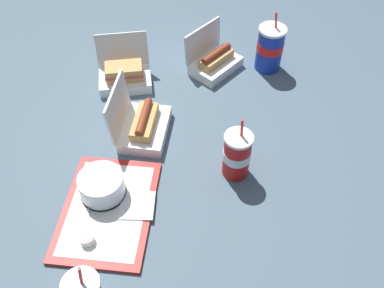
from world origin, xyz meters
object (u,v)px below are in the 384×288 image
Objects in this scene: food_tray at (108,210)px; clamshell_hotdog_right at (142,124)px; clamshell_sandwich_center at (125,74)px; soda_cup_right at (237,155)px; clamshell_hotdog_back at (214,61)px; ketchup_cup at (87,239)px; soda_cup_back at (270,48)px; cake_container at (102,186)px; plastic_fork at (86,225)px.

clamshell_hotdog_right is (0.31, -0.08, 0.04)m from food_tray.
soda_cup_right reaches higher than clamshell_sandwich_center.
clamshell_hotdog_right is at bearing 61.19° from soda_cup_right.
clamshell_hotdog_back reaches higher than food_tray.
clamshell_sandwich_center and clamshell_hotdog_back have the same top height.
food_tray is at bearing -20.92° from ketchup_cup.
clamshell_hotdog_right is at bearing -14.11° from food_tray.
clamshell_sandwich_center is 0.56m from soda_cup_back.
clamshell_hotdog_back is (0.60, -0.35, -0.01)m from cake_container.
clamshell_hotdog_back reaches higher than cake_container.
food_tray is 0.42m from soda_cup_right.
clamshell_hotdog_back is (0.09, -0.34, -0.00)m from clamshell_sandwich_center.
food_tray is at bearing -161.80° from cake_container.
ketchup_cup is 0.05m from plastic_fork.
clamshell_hotdog_back is at bearing -26.17° from ketchup_cup.
clamshell_sandwich_center is (0.51, -0.01, -0.00)m from cake_container.
food_tray is at bearing 153.02° from clamshell_hotdog_back.
soda_cup_right is (0.15, -0.38, 0.08)m from food_tray.
soda_cup_back is (0.67, -0.54, 0.09)m from food_tray.
cake_container is at bearing -21.71° from plastic_fork.
cake_container is at bearing 149.60° from clamshell_hotdog_back.
soda_cup_right is (-0.17, -0.30, 0.04)m from clamshell_hotdog_right.
ketchup_cup is 0.17× the size of clamshell_hotdog_right.
food_tray is 1.67× the size of clamshell_hotdog_back.
clamshell_sandwich_center is (0.57, 0.00, 0.04)m from food_tray.
food_tray is at bearing -179.51° from clamshell_sandwich_center.
clamshell_sandwich_center is (0.26, 0.08, 0.00)m from clamshell_hotdog_right.
plastic_fork is 0.46× the size of soda_cup_back.
soda_cup_right is (-0.42, -0.39, 0.04)m from clamshell_sandwich_center.
food_tray is 9.90× the size of ketchup_cup.
soda_cup_back is (0.01, -0.21, 0.05)m from clamshell_hotdog_back.
food_tray is 0.87m from soda_cup_back.
clamshell_hotdog_right is 0.35m from soda_cup_right.
soda_cup_back is at bearing -86.53° from clamshell_hotdog_back.
ketchup_cup is at bearing 176.99° from clamshell_sandwich_center.
clamshell_hotdog_back is at bearing 5.38° from soda_cup_right.
clamshell_hotdog_right is 0.43m from clamshell_hotdog_back.
cake_container is 3.42× the size of ketchup_cup.
ketchup_cup is at bearing 172.20° from cake_container.
ketchup_cup is 0.36× the size of plastic_fork.
plastic_fork is at bearing 160.43° from clamshell_hotdog_right.
plastic_fork is 0.94m from soda_cup_back.
clamshell_hotdog_back reaches higher than ketchup_cup.
food_tray is 0.08m from plastic_fork.
clamshell_hotdog_back is (0.34, -0.26, -0.00)m from clamshell_hotdog_right.
food_tray is at bearing 165.89° from clamshell_hotdog_right.
clamshell_hotdog_right is at bearing 143.38° from clamshell_hotdog_back.
cake_container is at bearing 178.51° from clamshell_sandwich_center.
clamshell_hotdog_back is at bearing 93.47° from soda_cup_back.
soda_cup_back is at bearing -52.59° from clamshell_hotdog_right.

